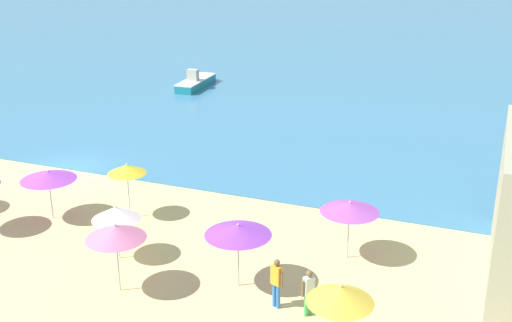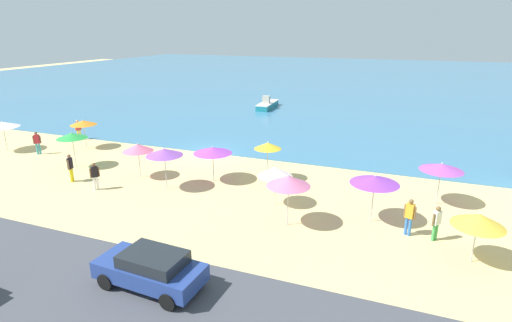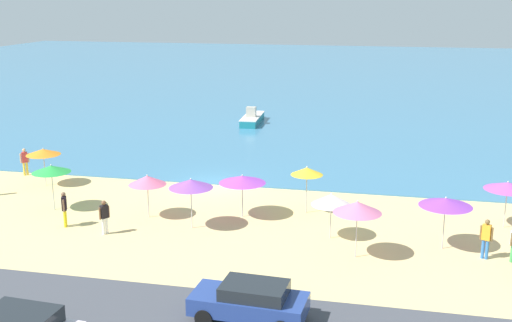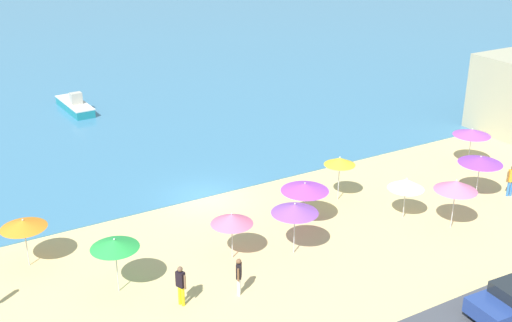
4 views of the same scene
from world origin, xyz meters
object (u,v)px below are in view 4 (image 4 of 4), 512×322
Objects in this scene: bather_5 at (181,283)px; skiff_nearshore at (75,105)px; beach_umbrella_5 at (456,186)px; beach_umbrella_6 at (232,219)px; beach_umbrella_7 at (481,160)px; beach_umbrella_12 at (406,184)px; beach_umbrella_0 at (305,187)px; beach_umbrella_3 at (115,244)px; beach_umbrella_8 at (295,209)px; beach_umbrella_9 at (472,132)px; beach_umbrella_10 at (23,224)px; bather_1 at (239,275)px; beach_umbrella_4 at (340,161)px; bather_3 at (511,179)px.

bather_5 is 27.94m from skiff_nearshore.
beach_umbrella_5 reaches higher than beach_umbrella_6.
beach_umbrella_7 reaches higher than beach_umbrella_12.
beach_umbrella_0 is 10.28m from beach_umbrella_3.
beach_umbrella_5 is 30.66m from skiff_nearshore.
beach_umbrella_0 is 0.94× the size of beach_umbrella_8.
beach_umbrella_5 is 1.10× the size of beach_umbrella_9.
beach_umbrella_3 is at bearing 179.55° from beach_umbrella_6.
beach_umbrella_5 is 11.33m from beach_umbrella_6.
beach_umbrella_10 is at bearing 154.93° from beach_umbrella_8.
beach_umbrella_6 reaches higher than bather_1.
beach_umbrella_4 is 16.31m from beach_umbrella_10.
beach_umbrella_9 is at bearing 11.99° from bather_5.
skiff_nearshore is (-2.88, 26.57, -1.85)m from beach_umbrella_8.
bather_3 is at bearing -58.76° from skiff_nearshore.
bather_3 is 1.01× the size of bather_5.
beach_umbrella_7 is at bearing -60.75° from skiff_nearshore.
beach_umbrella_0 is at bearing 146.04° from beach_umbrella_5.
beach_umbrella_6 is at bearing 174.27° from beach_umbrella_12.
beach_umbrella_8 reaches higher than beach_umbrella_4.
beach_umbrella_8 is 1.07× the size of beach_umbrella_9.
beach_umbrella_10 is (-2.83, 4.03, -0.18)m from beach_umbrella_3.
beach_umbrella_12 is (6.88, 0.10, -0.37)m from beach_umbrella_8.
beach_umbrella_9 is 0.43× the size of skiff_nearshore.
bather_5 is 0.32× the size of skiff_nearshore.
bather_1 is (4.29, -2.79, -1.32)m from beach_umbrella_3.
beach_umbrella_5 reaches higher than beach_umbrella_3.
beach_umbrella_10 is at bearing 159.76° from beach_umbrella_5.
beach_umbrella_9 is 4.68m from bather_3.
bather_1 reaches higher than skiff_nearshore.
beach_umbrella_4 is 9.71m from bather_3.
bather_1 is 2.45m from bather_5.
beach_umbrella_8 is (2.70, -1.06, 0.30)m from beach_umbrella_6.
beach_umbrella_8 is 4.42m from bather_1.
beach_umbrella_10 is (-13.05, 2.94, 0.07)m from beach_umbrella_0.
beach_umbrella_10 is (-8.28, 4.07, 0.09)m from beach_umbrella_6.
beach_umbrella_6 is 0.41× the size of skiff_nearshore.
beach_umbrella_7 is 18.38m from bather_5.
beach_umbrella_5 is 2.47m from beach_umbrella_12.
beach_umbrella_3 reaches higher than beach_umbrella_10.
beach_umbrella_0 is 9.04m from bather_5.
beach_umbrella_0 reaches higher than beach_umbrella_12.
bather_5 is (-6.26, -1.16, -1.29)m from beach_umbrella_8.
beach_umbrella_3 is 1.05× the size of beach_umbrella_9.
beach_umbrella_5 is 12.17m from bather_1.
bather_1 is at bearing -43.77° from beach_umbrella_10.
beach_umbrella_12 is 28.25m from skiff_nearshore.
beach_umbrella_10 is at bearing 136.23° from bather_1.
beach_umbrella_8 reaches higher than beach_umbrella_6.
beach_umbrella_10 is 7.94m from bather_5.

